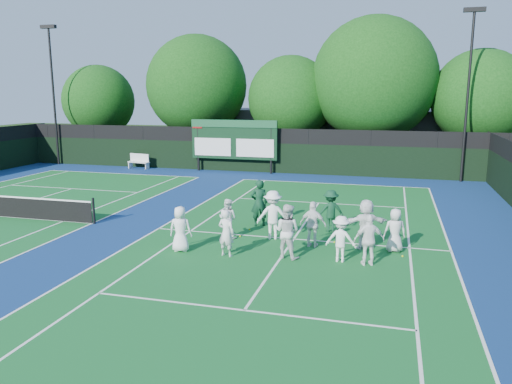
# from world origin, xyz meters

# --- Properties ---
(ground) EXTENTS (120.00, 120.00, 0.00)m
(ground) POSITION_xyz_m (0.00, 0.00, 0.00)
(ground) COLOR #17320D
(ground) RESTS_ON ground
(court_apron) EXTENTS (34.00, 32.00, 0.01)m
(court_apron) POSITION_xyz_m (-6.00, 1.00, 0.00)
(court_apron) COLOR navy
(court_apron) RESTS_ON ground
(near_court) EXTENTS (11.05, 23.85, 0.01)m
(near_court) POSITION_xyz_m (0.00, 1.00, 0.01)
(near_court) COLOR #125C23
(near_court) RESTS_ON ground
(back_fence) EXTENTS (34.00, 0.08, 3.00)m
(back_fence) POSITION_xyz_m (-6.00, 16.00, 1.36)
(back_fence) COLOR black
(back_fence) RESTS_ON ground
(scoreboard) EXTENTS (6.00, 0.21, 3.55)m
(scoreboard) POSITION_xyz_m (-7.01, 15.59, 2.19)
(scoreboard) COLOR black
(scoreboard) RESTS_ON ground
(clubhouse) EXTENTS (18.00, 6.00, 4.00)m
(clubhouse) POSITION_xyz_m (-2.00, 24.00, 2.00)
(clubhouse) COLOR #515156
(clubhouse) RESTS_ON ground
(light_pole_left) EXTENTS (1.20, 0.30, 10.12)m
(light_pole_left) POSITION_xyz_m (-21.00, 15.70, 6.30)
(light_pole_left) COLOR black
(light_pole_left) RESTS_ON ground
(light_pole_right) EXTENTS (1.20, 0.30, 10.12)m
(light_pole_right) POSITION_xyz_m (7.50, 15.70, 6.30)
(light_pole_right) COLOR black
(light_pole_right) RESTS_ON ground
(bench) EXTENTS (1.72, 0.78, 1.05)m
(bench) POSITION_xyz_m (-14.06, 15.38, 0.57)
(bench) COLOR silver
(bench) RESTS_ON ground
(tree_a) EXTENTS (5.70, 5.70, 7.53)m
(tree_a) POSITION_xyz_m (-19.54, 19.58, 4.53)
(tree_a) COLOR black
(tree_a) RESTS_ON ground
(tree_b) EXTENTS (7.56, 7.56, 9.64)m
(tree_b) POSITION_xyz_m (-11.02, 19.58, 5.66)
(tree_b) COLOR black
(tree_b) RESTS_ON ground
(tree_c) EXTENTS (6.15, 6.15, 7.99)m
(tree_c) POSITION_xyz_m (-3.77, 19.58, 4.75)
(tree_c) COLOR black
(tree_c) RESTS_ON ground
(tree_d) EXTENTS (8.57, 8.57, 10.50)m
(tree_d) POSITION_xyz_m (2.06, 19.58, 6.00)
(tree_d) COLOR black
(tree_d) RESTS_ON ground
(tree_e) EXTENTS (6.30, 6.30, 8.18)m
(tree_e) POSITION_xyz_m (8.93, 19.58, 4.86)
(tree_e) COLOR black
(tree_e) RESTS_ON ground
(tennis_ball_0) EXTENTS (0.07, 0.07, 0.07)m
(tennis_ball_0) POSITION_xyz_m (-2.01, 0.76, 0.03)
(tennis_ball_0) COLOR #B9CC18
(tennis_ball_0) RESTS_ON ground
(tennis_ball_1) EXTENTS (0.07, 0.07, 0.07)m
(tennis_ball_1) POSITION_xyz_m (2.73, 2.69, 0.03)
(tennis_ball_1) COLOR #B9CC18
(tennis_ball_1) RESTS_ON ground
(tennis_ball_2) EXTENTS (0.07, 0.07, 0.07)m
(tennis_ball_2) POSITION_xyz_m (3.87, -0.06, 0.03)
(tennis_ball_2) COLOR #B9CC18
(tennis_ball_2) RESTS_ON ground
(tennis_ball_3) EXTENTS (0.07, 0.07, 0.07)m
(tennis_ball_3) POSITION_xyz_m (-1.92, 1.75, 0.03)
(tennis_ball_3) COLOR #B9CC18
(tennis_ball_3) RESTS_ON ground
(tennis_ball_4) EXTENTS (0.07, 0.07, 0.07)m
(tennis_ball_4) POSITION_xyz_m (-0.22, 1.76, 0.03)
(tennis_ball_4) COLOR #B9CC18
(tennis_ball_4) RESTS_ON ground
(tennis_ball_5) EXTENTS (0.07, 0.07, 0.07)m
(tennis_ball_5) POSITION_xyz_m (1.51, 0.93, 0.03)
(tennis_ball_5) COLOR #B9CC18
(tennis_ball_5) RESTS_ON ground
(player_front_0) EXTENTS (0.84, 0.61, 1.58)m
(player_front_0) POSITION_xyz_m (-3.46, -1.41, 0.79)
(player_front_0) COLOR white
(player_front_0) RESTS_ON ground
(player_front_1) EXTENTS (0.64, 0.49, 1.59)m
(player_front_1) POSITION_xyz_m (-1.79, -1.48, 0.79)
(player_front_1) COLOR white
(player_front_1) RESTS_ON ground
(player_front_2) EXTENTS (1.03, 0.89, 1.81)m
(player_front_2) POSITION_xyz_m (0.18, -1.11, 0.90)
(player_front_2) COLOR white
(player_front_2) RESTS_ON ground
(player_front_3) EXTENTS (1.00, 0.61, 1.50)m
(player_front_3) POSITION_xyz_m (1.92, -1.03, 0.75)
(player_front_3) COLOR white
(player_front_3) RESTS_ON ground
(player_front_4) EXTENTS (1.04, 0.67, 1.65)m
(player_front_4) POSITION_xyz_m (2.80, -1.15, 0.82)
(player_front_4) COLOR white
(player_front_4) RESTS_ON ground
(player_back_0) EXTENTS (0.84, 0.72, 1.50)m
(player_back_0) POSITION_xyz_m (-2.42, 0.53, 0.75)
(player_back_0) COLOR white
(player_back_0) RESTS_ON ground
(player_back_1) EXTENTS (1.31, 0.95, 1.82)m
(player_back_1) POSITION_xyz_m (-0.77, 0.86, 0.91)
(player_back_1) COLOR white
(player_back_1) RESTS_ON ground
(player_back_2) EXTENTS (1.01, 0.54, 1.63)m
(player_back_2) POSITION_xyz_m (0.81, 0.28, 0.82)
(player_back_2) COLOR white
(player_back_2) RESTS_ON ground
(player_back_3) EXTENTS (1.71, 1.06, 1.76)m
(player_back_3) POSITION_xyz_m (2.60, 0.58, 0.88)
(player_back_3) COLOR white
(player_back_3) RESTS_ON ground
(player_back_4) EXTENTS (0.83, 0.63, 1.51)m
(player_back_4) POSITION_xyz_m (3.59, 0.47, 0.75)
(player_back_4) COLOR silver
(player_back_4) RESTS_ON ground
(coach_left) EXTENTS (0.82, 0.70, 1.91)m
(coach_left) POSITION_xyz_m (-1.73, 2.49, 0.96)
(coach_left) COLOR #0E3520
(coach_left) RESTS_ON ground
(coach_right) EXTENTS (1.22, 0.97, 1.66)m
(coach_right) POSITION_xyz_m (1.17, 2.41, 0.83)
(coach_right) COLOR #0F3A22
(coach_right) RESTS_ON ground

